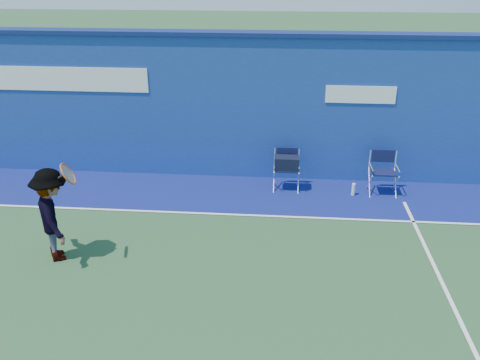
# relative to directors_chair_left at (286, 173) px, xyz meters

# --- Properties ---
(ground) EXTENTS (80.00, 80.00, 0.00)m
(ground) POSITION_rel_directors_chair_left_xyz_m (-2.17, -4.45, -0.35)
(ground) COLOR #294E2B
(ground) RESTS_ON ground
(stadium_wall) EXTENTS (24.00, 0.50, 3.08)m
(stadium_wall) POSITION_rel_directors_chair_left_xyz_m (-2.17, 0.75, 1.20)
(stadium_wall) COLOR navy
(stadium_wall) RESTS_ON ground
(out_of_bounds_strip) EXTENTS (24.00, 1.80, 0.01)m
(out_of_bounds_strip) POSITION_rel_directors_chair_left_xyz_m (-2.17, -0.35, -0.35)
(out_of_bounds_strip) COLOR navy
(out_of_bounds_strip) RESTS_ON ground
(court_lines) EXTENTS (24.00, 12.00, 0.01)m
(court_lines) POSITION_rel_directors_chair_left_xyz_m (-2.17, -3.85, -0.34)
(court_lines) COLOR white
(court_lines) RESTS_ON out_of_bounds_strip
(directors_chair_left) EXTENTS (0.50, 0.45, 0.84)m
(directors_chair_left) POSITION_rel_directors_chair_left_xyz_m (0.00, 0.00, 0.00)
(directors_chair_left) COLOR silver
(directors_chair_left) RESTS_ON ground
(directors_chair_right) EXTENTS (0.52, 0.46, 0.87)m
(directors_chair_right) POSITION_rel_directors_chair_left_xyz_m (1.95, -0.04, -0.08)
(directors_chair_right) COLOR silver
(directors_chair_right) RESTS_ON ground
(water_bottle) EXTENTS (0.07, 0.07, 0.26)m
(water_bottle) POSITION_rel_directors_chair_left_xyz_m (1.36, -0.19, -0.22)
(water_bottle) COLOR white
(water_bottle) RESTS_ON ground
(tennis_player) EXTENTS (1.04, 1.14, 1.71)m
(tennis_player) POSITION_rel_directors_chair_left_xyz_m (-3.64, -2.92, 0.42)
(tennis_player) COLOR #EA4738
(tennis_player) RESTS_ON ground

